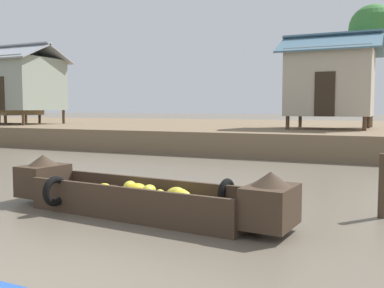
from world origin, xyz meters
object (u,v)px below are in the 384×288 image
Objects in this scene: stilt_house_mid_right at (330,82)px; palm_tree_near at (373,30)px; stilt_house_left at (1,92)px; banana_boat at (140,196)px; mooring_post at (383,186)px; stilt_house_mid_left at (24,83)px.

palm_tree_near is at bearing 58.77° from stilt_house_mid_right.
stilt_house_left is at bearing -177.27° from stilt_house_mid_right.
mooring_post is (3.66, 1.50, 0.20)m from banana_boat.
stilt_house_mid_right reaches higher than stilt_house_left.
stilt_house_mid_left is 4.35× the size of mooring_post.
stilt_house_left is 24.13m from mooring_post.
stilt_house_left is 18.70m from stilt_house_mid_right.
mooring_post is (21.15, -11.41, -2.25)m from stilt_house_left.
stilt_house_mid_right is (16.80, 0.97, -0.29)m from stilt_house_mid_left.
stilt_house_left is at bearing -170.39° from palm_tree_near.
mooring_post is at bearing -30.46° from stilt_house_mid_left.
mooring_post is at bearing -86.41° from palm_tree_near.
banana_boat is 21.87m from stilt_house_left.
banana_boat is 0.92× the size of palm_tree_near.
mooring_post is (19.26, -11.33, -2.72)m from stilt_house_mid_left.
mooring_post is at bearing -28.35° from stilt_house_left.
stilt_house_mid_right is 12.78m from mooring_post.
mooring_post is (2.47, -12.30, -2.43)m from stilt_house_mid_right.
stilt_house_mid_right is 3.89m from palm_tree_near.
palm_tree_near reaches higher than stilt_house_left.
stilt_house_mid_left is 22.51m from mooring_post.
stilt_house_mid_right is at bearing -121.23° from palm_tree_near.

